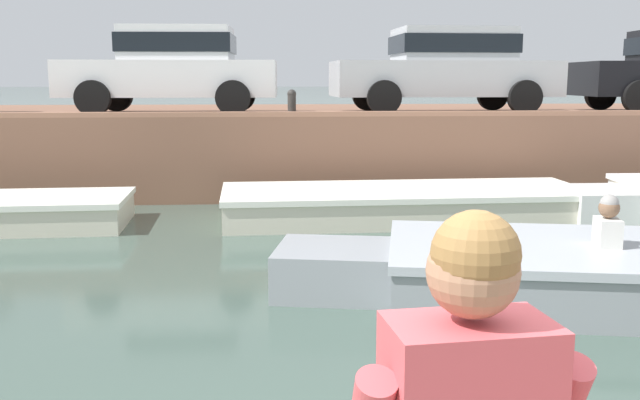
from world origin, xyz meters
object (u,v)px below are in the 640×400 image
(boat_moored_central_cream, at_px, (421,204))
(car_left_inner_white, at_px, (173,66))
(mooring_bollard_mid, at_px, (292,102))
(car_centre_silver, at_px, (446,67))

(boat_moored_central_cream, distance_m, car_left_inner_white, 5.32)
(car_left_inner_white, distance_m, mooring_bollard_mid, 2.47)
(car_centre_silver, distance_m, mooring_bollard_mid, 3.20)
(boat_moored_central_cream, height_order, car_centre_silver, car_centre_silver)
(boat_moored_central_cream, bearing_deg, car_left_inner_white, 143.94)
(boat_moored_central_cream, relative_size, car_left_inner_white, 1.67)
(boat_moored_central_cream, height_order, mooring_bollard_mid, mooring_bollard_mid)
(car_left_inner_white, bearing_deg, car_centre_silver, 0.04)
(boat_moored_central_cream, relative_size, mooring_bollard_mid, 14.55)
(car_left_inner_white, bearing_deg, mooring_bollard_mid, -28.95)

